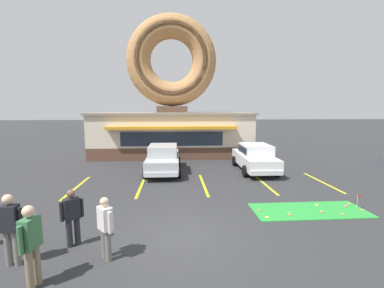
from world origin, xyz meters
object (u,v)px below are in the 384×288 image
Objects in this scene: car_white at (255,156)px; pedestrian_clipboard_woman at (105,226)px; pedestrian_beanie_man at (10,226)px; trash_bin at (253,152)px; car_silver at (163,157)px; pedestrian_hooded_kid at (72,215)px; pedestrian_leather_jacket_man at (31,242)px; putting_flag_pin at (358,198)px; golf_ball at (288,213)px.

car_white reaches higher than pedestrian_clipboard_woman.
pedestrian_beanie_man is 1.78× the size of trash_bin.
car_silver is at bearing 70.15° from pedestrian_beanie_man.
pedestrian_hooded_kid is 1.62m from pedestrian_leather_jacket_man.
car_silver is at bearing 83.15° from pedestrian_clipboard_woman.
pedestrian_clipboard_woman is (-1.04, -8.63, -0.01)m from car_silver.
putting_flag_pin is 8.72m from pedestrian_clipboard_woman.
pedestrian_leather_jacket_man is at bearing -144.14° from pedestrian_clipboard_woman.
pedestrian_leather_jacket_man is (-9.57, -3.41, 0.54)m from putting_flag_pin.
car_silver is 4.70× the size of trash_bin.
trash_bin is (8.67, 12.98, -0.48)m from pedestrian_leather_jacket_man.
car_silver reaches higher than pedestrian_hooded_kid.
car_white is 10.82m from pedestrian_hooded_kid.
pedestrian_clipboard_woman is (1.04, -0.70, 0.01)m from pedestrian_hooded_kid.
car_silver reaches higher than pedestrian_clipboard_woman.
car_white is 2.96× the size of pedestrian_hooded_kid.
putting_flag_pin is at bearing 10.96° from pedestrian_hooded_kid.
pedestrian_beanie_man is (-7.76, -2.44, 0.92)m from golf_ball.
golf_ball is 7.84m from car_silver.
pedestrian_beanie_man is at bearing -162.57° from golf_ball.
pedestrian_beanie_man reaches higher than trash_bin.
putting_flag_pin is at bearing 16.82° from pedestrian_clipboard_woman.
pedestrian_hooded_kid reaches higher than putting_flag_pin.
pedestrian_leather_jacket_man is (-2.28, -9.52, 0.11)m from car_silver.
golf_ball is 0.02× the size of pedestrian_beanie_man.
car_silver and car_white have the same top height.
putting_flag_pin is 6.36m from car_white.
car_silver is 9.79m from pedestrian_leather_jacket_man.
putting_flag_pin is 0.56× the size of trash_bin.
golf_ball is 0.08× the size of putting_flag_pin.
trash_bin is at bearing 51.95° from pedestrian_beanie_man.
golf_ball is 0.03× the size of pedestrian_hooded_kid.
car_white is at bearing -106.22° from trash_bin.
car_white is (-1.93, 6.04, 0.43)m from putting_flag_pin.
pedestrian_beanie_man is (-10.45, -2.62, 0.53)m from putting_flag_pin.
car_silver is at bearing 140.07° from putting_flag_pin.
car_silver is (-4.60, 6.30, 0.82)m from golf_ball.
putting_flag_pin is 0.12× the size of car_silver.
car_white is at bearing 51.06° from pedestrian_leather_jacket_man.
putting_flag_pin is at bearing -84.59° from trash_bin.
putting_flag_pin is 9.61m from trash_bin.
car_silver is 2.91× the size of pedestrian_clipboard_woman.
pedestrian_clipboard_woman is 0.91× the size of pedestrian_beanie_man.
pedestrian_beanie_man is at bearing -143.04° from pedestrian_hooded_kid.
trash_bin is (-0.91, 9.57, 0.06)m from putting_flag_pin.
pedestrian_clipboard_woman reaches higher than putting_flag_pin.
golf_ball is at bearing 17.43° from pedestrian_beanie_man.
pedestrian_leather_jacket_man is 1.18m from pedestrian_beanie_man.
car_silver is 8.69m from pedestrian_clipboard_woman.
car_white is 4.72× the size of trash_bin.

